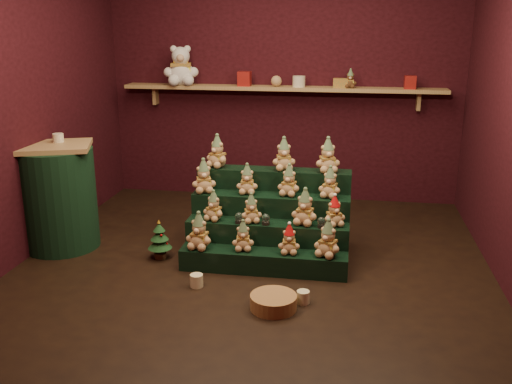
% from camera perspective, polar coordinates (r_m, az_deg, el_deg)
% --- Properties ---
extents(ground, '(4.00, 4.00, 0.00)m').
position_cam_1_polar(ground, '(5.00, -0.18, -7.04)').
color(ground, black).
rests_on(ground, ground).
extents(back_wall, '(4.00, 0.10, 2.80)m').
position_cam_1_polar(back_wall, '(6.64, 2.79, 11.35)').
color(back_wall, black).
rests_on(back_wall, ground).
extents(front_wall, '(4.00, 0.10, 2.80)m').
position_cam_1_polar(front_wall, '(2.65, -7.53, 3.26)').
color(front_wall, black).
rests_on(front_wall, ground).
extents(left_wall, '(0.10, 4.00, 2.80)m').
position_cam_1_polar(left_wall, '(5.35, -22.66, 8.85)').
color(left_wall, black).
rests_on(left_wall, ground).
extents(back_shelf, '(3.60, 0.26, 0.24)m').
position_cam_1_polar(back_shelf, '(6.48, 2.59, 10.28)').
color(back_shelf, tan).
rests_on(back_shelf, ground).
extents(riser_tier_front, '(1.40, 0.22, 0.18)m').
position_cam_1_polar(riser_tier_front, '(4.79, 0.72, -6.97)').
color(riser_tier_front, black).
rests_on(riser_tier_front, ground).
extents(riser_tier_midfront, '(1.40, 0.22, 0.36)m').
position_cam_1_polar(riser_tier_midfront, '(4.96, 1.11, -5.01)').
color(riser_tier_midfront, black).
rests_on(riser_tier_midfront, ground).
extents(riser_tier_midback, '(1.40, 0.22, 0.54)m').
position_cam_1_polar(riser_tier_midback, '(5.13, 1.47, -3.18)').
color(riser_tier_midback, black).
rests_on(riser_tier_midback, ground).
extents(riser_tier_back, '(1.40, 0.22, 0.72)m').
position_cam_1_polar(riser_tier_back, '(5.31, 1.80, -1.47)').
color(riser_tier_back, black).
rests_on(riser_tier_back, ground).
extents(teddy_0, '(0.25, 0.23, 0.31)m').
position_cam_1_polar(teddy_0, '(4.79, -5.71, -3.89)').
color(teddy_0, tan).
rests_on(teddy_0, riser_tier_front).
extents(teddy_1, '(0.21, 0.19, 0.25)m').
position_cam_1_polar(teddy_1, '(4.75, -1.31, -4.37)').
color(teddy_1, tan).
rests_on(teddy_1, riser_tier_front).
extents(teddy_2, '(0.19, 0.18, 0.25)m').
position_cam_1_polar(teddy_2, '(4.68, 3.33, -4.71)').
color(teddy_2, tan).
rests_on(teddy_2, riser_tier_front).
extents(teddy_3, '(0.28, 0.27, 0.31)m').
position_cam_1_polar(teddy_3, '(4.65, 7.22, -4.62)').
color(teddy_3, tan).
rests_on(teddy_3, riser_tier_front).
extents(teddy_4, '(0.23, 0.21, 0.26)m').
position_cam_1_polar(teddy_4, '(4.92, -4.25, -1.38)').
color(teddy_4, tan).
rests_on(teddy_4, riser_tier_midfront).
extents(teddy_5, '(0.22, 0.21, 0.25)m').
position_cam_1_polar(teddy_5, '(4.86, -0.48, -1.63)').
color(teddy_5, tan).
rests_on(teddy_5, riser_tier_midfront).
extents(teddy_6, '(0.26, 0.24, 0.31)m').
position_cam_1_polar(teddy_6, '(4.82, 4.92, -1.50)').
color(teddy_6, tan).
rests_on(teddy_6, riser_tier_midfront).
extents(teddy_7, '(0.24, 0.23, 0.26)m').
position_cam_1_polar(teddy_7, '(4.82, 7.84, -1.90)').
color(teddy_7, tan).
rests_on(teddy_7, riser_tier_midfront).
extents(teddy_8, '(0.26, 0.25, 0.30)m').
position_cam_1_polar(teddy_8, '(5.11, -5.26, 1.60)').
color(teddy_8, tan).
rests_on(teddy_8, riser_tier_midback).
extents(teddy_9, '(0.21, 0.19, 0.27)m').
position_cam_1_polar(teddy_9, '(5.05, -0.89, 1.30)').
color(teddy_9, tan).
rests_on(teddy_9, riser_tier_midback).
extents(teddy_10, '(0.23, 0.21, 0.28)m').
position_cam_1_polar(teddy_10, '(5.00, 3.33, 1.18)').
color(teddy_10, tan).
rests_on(teddy_10, riser_tier_midback).
extents(teddy_11, '(0.23, 0.22, 0.27)m').
position_cam_1_polar(teddy_11, '(4.98, 7.42, 0.97)').
color(teddy_11, tan).
rests_on(teddy_11, riser_tier_midback).
extents(teddy_12, '(0.27, 0.26, 0.30)m').
position_cam_1_polar(teddy_12, '(5.26, -3.88, 4.08)').
color(teddy_12, tan).
rests_on(teddy_12, riser_tier_back).
extents(teddy_13, '(0.25, 0.23, 0.29)m').
position_cam_1_polar(teddy_13, '(5.16, 2.80, 3.81)').
color(teddy_13, tan).
rests_on(teddy_13, riser_tier_back).
extents(teddy_14, '(0.26, 0.25, 0.30)m').
position_cam_1_polar(teddy_14, '(5.12, 7.19, 3.68)').
color(teddy_14, tan).
rests_on(teddy_14, riser_tier_back).
extents(snow_globe_a, '(0.07, 0.07, 0.10)m').
position_cam_1_polar(snow_globe_a, '(4.86, -1.72, -2.60)').
color(snow_globe_a, black).
rests_on(snow_globe_a, riser_tier_midfront).
extents(snow_globe_b, '(0.07, 0.07, 0.10)m').
position_cam_1_polar(snow_globe_b, '(4.82, 0.98, -2.74)').
color(snow_globe_b, black).
rests_on(snow_globe_b, riser_tier_midfront).
extents(snow_globe_c, '(0.07, 0.07, 0.09)m').
position_cam_1_polar(snow_globe_c, '(4.78, 6.55, -3.04)').
color(snow_globe_c, black).
rests_on(snow_globe_c, riser_tier_midfront).
extents(side_table, '(0.77, 0.71, 0.97)m').
position_cam_1_polar(side_table, '(5.49, -19.14, -0.48)').
color(side_table, tan).
rests_on(side_table, ground).
extents(table_ornament, '(0.10, 0.10, 0.08)m').
position_cam_1_polar(table_ornament, '(5.46, -19.17, 5.14)').
color(table_ornament, beige).
rests_on(table_ornament, side_table).
extents(mini_christmas_tree, '(0.21, 0.21, 0.36)m').
position_cam_1_polar(mini_christmas_tree, '(5.09, -9.61, -4.70)').
color(mini_christmas_tree, '#482C1A').
rests_on(mini_christmas_tree, ground).
extents(mug_left, '(0.10, 0.10, 0.10)m').
position_cam_1_polar(mug_left, '(4.57, -5.96, -8.80)').
color(mug_left, beige).
rests_on(mug_left, ground).
extents(mug_right, '(0.10, 0.10, 0.10)m').
position_cam_1_polar(mug_right, '(4.32, 4.73, -10.43)').
color(mug_right, beige).
rests_on(mug_right, ground).
extents(wicker_basket, '(0.37, 0.37, 0.11)m').
position_cam_1_polar(wicker_basket, '(4.22, 1.76, -10.93)').
color(wicker_basket, '#AC7445').
rests_on(wicker_basket, ground).
extents(white_bear, '(0.47, 0.44, 0.55)m').
position_cam_1_polar(white_bear, '(6.65, -7.53, 12.93)').
color(white_bear, white).
rests_on(white_bear, back_shelf).
extents(brown_bear, '(0.15, 0.13, 0.20)m').
position_cam_1_polar(brown_bear, '(6.39, 9.41, 11.11)').
color(brown_bear, '#50351A').
rests_on(brown_bear, back_shelf).
extents(gift_tin_red_a, '(0.14, 0.14, 0.16)m').
position_cam_1_polar(gift_tin_red_a, '(6.51, -1.16, 11.26)').
color(gift_tin_red_a, maroon).
rests_on(gift_tin_red_a, back_shelf).
extents(gift_tin_cream, '(0.14, 0.14, 0.12)m').
position_cam_1_polar(gift_tin_cream, '(6.42, 4.31, 10.97)').
color(gift_tin_cream, beige).
rests_on(gift_tin_cream, back_shelf).
extents(gift_tin_red_b, '(0.12, 0.12, 0.14)m').
position_cam_1_polar(gift_tin_red_b, '(6.43, 15.15, 10.55)').
color(gift_tin_red_b, maroon).
rests_on(gift_tin_red_b, back_shelf).
extents(shelf_plush_ball, '(0.12, 0.12, 0.12)m').
position_cam_1_polar(shelf_plush_ball, '(6.45, 2.05, 11.03)').
color(shelf_plush_ball, tan).
rests_on(shelf_plush_ball, back_shelf).
extents(scarf_gift_box, '(0.16, 0.10, 0.10)m').
position_cam_1_polar(scarf_gift_box, '(6.40, 8.46, 10.73)').
color(scarf_gift_box, orange).
rests_on(scarf_gift_box, back_shelf).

